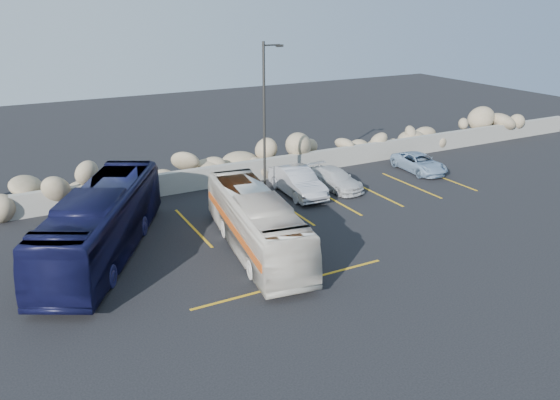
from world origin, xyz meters
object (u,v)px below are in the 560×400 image
car_c (335,179)px  car_d (419,163)px  vintage_bus (256,223)px  lamppost (265,116)px  tour_coach (102,223)px  car_b (297,182)px

car_c → car_d: bearing=-2.7°
vintage_bus → car_d: bearing=30.0°
lamppost → vintage_bus: 7.64m
car_c → car_d: size_ratio=0.98×
vintage_bus → car_d: vintage_bus is taller
vintage_bus → tour_coach: (-5.71, 2.54, 0.18)m
vintage_bus → car_b: bearing=55.0°
car_d → car_b: bearing=-175.1°
car_c → car_d: (6.31, 0.27, -0.01)m
tour_coach → car_b: bearing=43.0°
vintage_bus → car_c: vintage_bus is taller
lamppost → car_d: bearing=-3.9°
lamppost → car_d: lamppost is taller
lamppost → car_b: 3.95m
car_b → car_c: 2.35m
tour_coach → car_d: bearing=37.2°
lamppost → car_b: size_ratio=1.81×
lamppost → car_d: 10.83m
vintage_bus → car_d: size_ratio=2.27×
lamppost → car_c: size_ratio=2.09×
car_c → vintage_bus: bearing=-150.1°
vintage_bus → lamppost: bearing=68.6°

